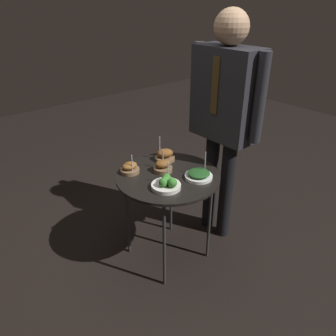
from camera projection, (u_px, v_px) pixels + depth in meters
The scene contains 8 objects.
ground_plane at pixel (168, 253), 2.42m from camera, with size 8.00×8.00×0.00m, color black.
serving_cart at pixel (168, 181), 2.13m from camera, with size 0.68×0.68×0.67m.
bowl_broccoli_front_center at pixel (167, 184), 1.95m from camera, with size 0.18×0.18×0.15m.
bowl_roast_back_left at pixel (165, 155), 2.29m from camera, with size 0.14×0.14×0.17m.
bowl_spinach_center at pixel (199, 175), 2.06m from camera, with size 0.18×0.18×0.17m.
bowl_roast_back_right at pixel (130, 168), 2.13m from camera, with size 0.13×0.13×0.14m.
bowl_roast_front_left at pixel (163, 167), 2.14m from camera, with size 0.13×0.13×0.14m.
waiter_figure at pixel (225, 105), 2.20m from camera, with size 0.60×0.23×1.64m.
Camera 1 is at (1.40, -1.19, 1.70)m, focal length 35.00 mm.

